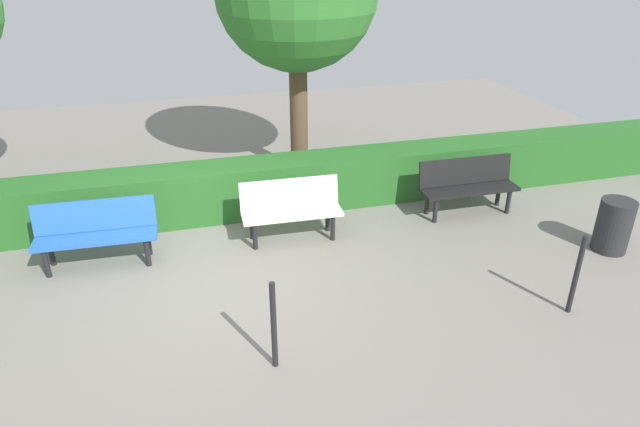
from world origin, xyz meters
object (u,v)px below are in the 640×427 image
Objects in this scene: bench_black at (468,184)px; bench_white at (291,207)px; trash_bin at (614,226)px; bench_blue at (96,231)px.

bench_white is (2.84, 0.10, -0.00)m from bench_black.
bench_black is 2.08× the size of trash_bin.
bench_black reaches higher than trash_bin.
trash_bin is (-4.19, 1.52, -0.11)m from bench_white.
bench_blue is at bearing 2.37° from bench_white.
bench_blue is (5.46, 0.12, -0.00)m from bench_black.
trash_bin is at bearing 161.94° from bench_white.
bench_black is at bearing -176.06° from bench_white.
bench_white is 0.92× the size of bench_blue.
bench_black and bench_white have the same top height.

